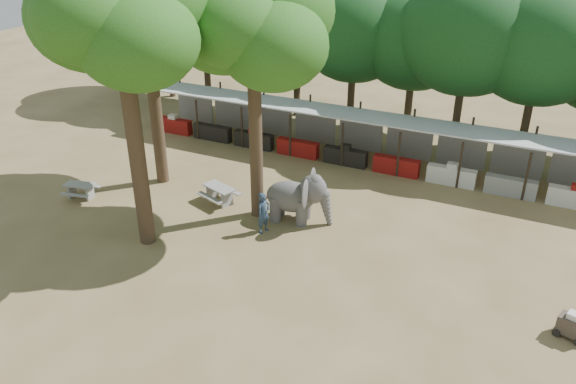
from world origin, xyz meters
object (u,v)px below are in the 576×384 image
at_px(elephant, 298,197).
at_px(picnic_table_far, 219,192).
at_px(yard_tree_center, 119,9).
at_px(cart_front, 573,326).
at_px(yard_tree_back, 252,18).
at_px(handler, 264,213).
at_px(picnic_table_near, 80,189).
at_px(yard_tree_left, 145,12).

bearing_deg(elephant, picnic_table_far, 171.00).
bearing_deg(yard_tree_center, picnic_table_far, 76.30).
relative_size(picnic_table_far, cart_front, 1.82).
height_order(yard_tree_back, picnic_table_far, yard_tree_back).
height_order(yard_tree_back, elephant, yard_tree_back).
height_order(yard_tree_center, handler, yard_tree_center).
bearing_deg(picnic_table_near, yard_tree_back, 4.12).
height_order(yard_tree_back, cart_front, yard_tree_back).
bearing_deg(cart_front, handler, -169.81).
xyz_separation_m(yard_tree_left, picnic_table_far, (3.99, -0.95, -7.67)).
bearing_deg(cart_front, picnic_table_far, -173.77).
bearing_deg(picnic_table_far, elephant, 19.40).
distance_m(yard_tree_center, handler, 9.61).
bearing_deg(cart_front, elephant, -177.96).
distance_m(yard_tree_center, yard_tree_back, 5.04).
bearing_deg(picnic_table_far, picnic_table_near, -139.35).
bearing_deg(yard_tree_left, yard_tree_back, -9.46).
distance_m(yard_tree_left, yard_tree_back, 6.09).
distance_m(yard_tree_center, picnic_table_far, 9.63).
xyz_separation_m(yard_tree_left, picnic_table_near, (-2.19, -3.43, -7.73)).
relative_size(yard_tree_center, cart_front, 10.99).
relative_size(yard_tree_left, handler, 6.08).
bearing_deg(cart_front, picnic_table_near, -163.88).
height_order(yard_tree_center, cart_front, yard_tree_center).
height_order(yard_tree_center, elephant, yard_tree_center).
height_order(yard_tree_center, picnic_table_far, yard_tree_center).
xyz_separation_m(picnic_table_near, picnic_table_far, (6.18, 2.48, 0.06)).
bearing_deg(yard_tree_back, yard_tree_center, -126.86).
bearing_deg(picnic_table_near, yard_tree_left, 45.00).
distance_m(yard_tree_left, picnic_table_near, 8.74).
bearing_deg(picnic_table_far, handler, -6.55).
distance_m(handler, picnic_table_far, 3.48).
bearing_deg(handler, yard_tree_center, 137.13).
bearing_deg(picnic_table_far, cart_front, 7.37).
distance_m(yard_tree_back, elephant, 7.66).
relative_size(yard_tree_left, yard_tree_center, 0.92).
distance_m(yard_tree_back, cart_front, 15.66).
xyz_separation_m(elephant, picnic_table_near, (-10.21, -2.52, -0.69)).
bearing_deg(picnic_table_near, handler, -6.30).
bearing_deg(elephant, yard_tree_center, -150.37).
relative_size(picnic_table_near, cart_front, 1.53).
xyz_separation_m(yard_tree_left, yard_tree_back, (6.00, -1.00, 0.34)).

